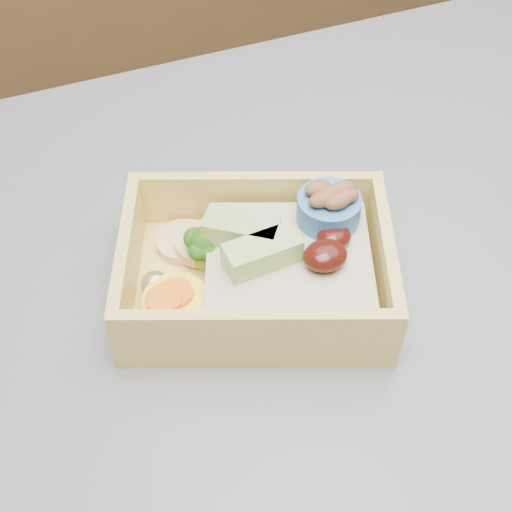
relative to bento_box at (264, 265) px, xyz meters
name	(u,v)px	position (x,y,z in m)	size (l,w,h in m)	color
bento_box	(264,265)	(0.00, 0.00, 0.00)	(0.21, 0.18, 0.06)	#E2C25D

